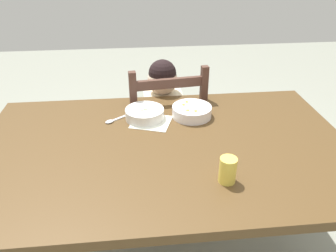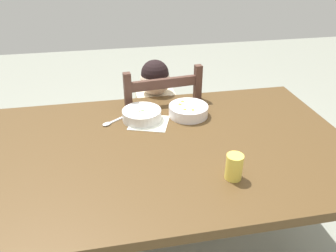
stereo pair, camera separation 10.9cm
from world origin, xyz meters
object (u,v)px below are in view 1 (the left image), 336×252
object	(u,v)px
bowl_of_carrots	(192,111)
spoon	(113,120)
dining_table	(165,162)
drinking_cup	(228,170)
dining_chair	(164,139)
child_figure	(163,114)
bowl_of_peas	(145,114)

from	to	relation	value
bowl_of_carrots	spoon	world-z (taller)	bowl_of_carrots
dining_table	drinking_cup	size ratio (longest dim) A/B	16.09
spoon	dining_chair	bearing A→B (deg)	48.14
dining_chair	spoon	bearing A→B (deg)	-131.86
child_figure	bowl_of_carrots	world-z (taller)	child_figure
bowl_of_peas	spoon	bearing A→B (deg)	-176.35
drinking_cup	child_figure	bearing A→B (deg)	101.27
child_figure	spoon	world-z (taller)	child_figure
child_figure	spoon	bearing A→B (deg)	-131.62
child_figure	bowl_of_peas	xyz separation A→B (m)	(-0.12, -0.29, 0.16)
dining_table	drinking_cup	distance (m)	0.36
dining_table	spoon	distance (m)	0.34
child_figure	drinking_cup	bearing A→B (deg)	-78.73
dining_table	bowl_of_peas	distance (m)	0.28
drinking_cup	spoon	bearing A→B (deg)	130.67
dining_chair	child_figure	xyz separation A→B (m)	(-0.01, -0.00, 0.17)
child_figure	dining_table	bearing A→B (deg)	-94.19
dining_table	bowl_of_carrots	distance (m)	0.31
dining_table	spoon	bearing A→B (deg)	134.21
bowl_of_carrots	dining_chair	bearing A→B (deg)	110.23
bowl_of_peas	drinking_cup	size ratio (longest dim) A/B	1.89
dining_chair	bowl_of_carrots	bearing A→B (deg)	-69.77
child_figure	bowl_of_carrots	xyz separation A→B (m)	(0.12, -0.29, 0.17)
drinking_cup	bowl_of_peas	bearing A→B (deg)	118.42
dining_table	drinking_cup	bearing A→B (deg)	-52.86
dining_chair	spoon	size ratio (longest dim) A/B	7.73
dining_chair	bowl_of_peas	xyz separation A→B (m)	(-0.12, -0.30, 0.34)
dining_chair	bowl_of_carrots	world-z (taller)	dining_chair
bowl_of_carrots	drinking_cup	size ratio (longest dim) A/B	1.95
dining_table	dining_chair	world-z (taller)	dining_chair
dining_table	drinking_cup	world-z (taller)	drinking_cup
dining_table	spoon	world-z (taller)	spoon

